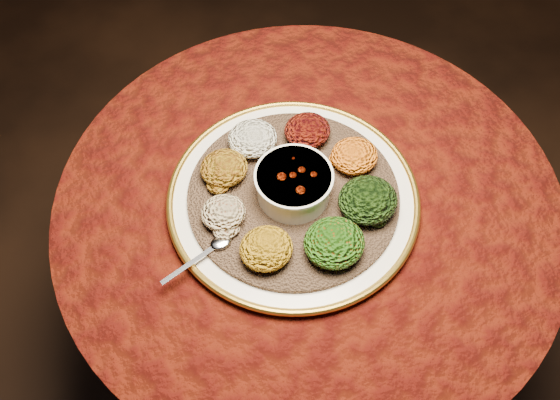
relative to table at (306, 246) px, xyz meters
name	(u,v)px	position (x,y,z in m)	size (l,w,h in m)	color
table	(306,246)	(0.00, 0.00, 0.00)	(0.96, 0.96, 0.73)	black
platter	(293,199)	(-0.03, 0.01, 0.19)	(0.47, 0.47, 0.02)	white
injera	(293,195)	(-0.03, 0.01, 0.20)	(0.39, 0.39, 0.01)	brown
stew_bowl	(294,183)	(-0.03, 0.01, 0.24)	(0.14, 0.14, 0.06)	white
spoon	(216,246)	(-0.20, -0.03, 0.21)	(0.14, 0.05, 0.01)	silver
portion_ayib	(253,139)	(-0.05, 0.14, 0.23)	(0.10, 0.09, 0.05)	beige
portion_kitfo	(307,131)	(0.05, 0.12, 0.23)	(0.09, 0.09, 0.04)	black
portion_tikil	(354,156)	(0.10, 0.02, 0.23)	(0.09, 0.08, 0.04)	#B8700F
portion_gomen	(368,200)	(0.08, -0.08, 0.23)	(0.11, 0.10, 0.05)	black
portion_mixveg	(334,243)	(-0.02, -0.13, 0.23)	(0.11, 0.10, 0.05)	#972909
portion_kik	(266,249)	(-0.13, -0.08, 0.23)	(0.09, 0.09, 0.04)	#AB750F
portion_timatim	(223,213)	(-0.16, 0.01, 0.23)	(0.08, 0.08, 0.04)	maroon
portion_shiro	(224,168)	(-0.13, 0.10, 0.23)	(0.09, 0.08, 0.04)	#876110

